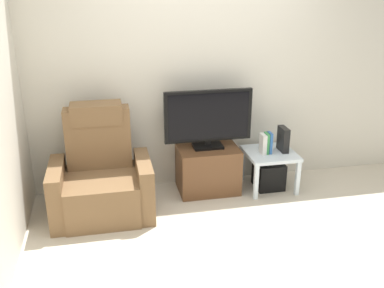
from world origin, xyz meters
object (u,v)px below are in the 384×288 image
Objects in this scene: recliner_armchair at (101,178)px; book_leftmost at (263,144)px; book_middle at (266,143)px; side_table at (270,157)px; television at (208,118)px; book_rightmost at (270,143)px; subwoofer_box at (269,175)px; game_console at (283,139)px; tv_stand at (208,169)px.

book_leftmost is at bearing -5.33° from recliner_armchair.
book_middle is (1.78, 0.15, 0.17)m from recliner_armchair.
book_leftmost reaches higher than side_table.
recliner_armchair is at bearing -175.01° from book_leftmost.
television reaches higher than book_leftmost.
book_rightmost is (-0.02, -0.02, 0.18)m from side_table.
book_middle is at bearing -9.99° from television.
side_table is 1.79× the size of subwoofer_box.
television is 4.09× the size of book_middle.
recliner_armchair reaches higher than book_leftmost.
recliner_armchair reaches higher than side_table.
book_rightmost is at bearing -139.56° from subwoofer_box.
television is at bearing 169.36° from book_leftmost.
side_table is (0.69, -0.09, -0.48)m from television.
book_rightmost reaches higher than book_middle.
book_rightmost is (0.04, 0.00, 0.00)m from book_middle.
side_table is 1.99× the size of game_console.
subwoofer_box is (1.85, 0.17, -0.22)m from recliner_armchair.
television is 0.88m from game_console.
game_console reaches higher than book_rightmost.
television is at bearing 172.50° from side_table.
book_middle is 0.04m from book_rightmost.
television is 1.75× the size of side_table.
television is 0.98m from subwoofer_box.
game_console is (0.24, 0.03, 0.03)m from book_leftmost.
tv_stand is at bearing 174.08° from side_table.
book_leftmost reaches higher than subwoofer_box.
television is 0.88× the size of recliner_armchair.
book_leftmost is 0.25m from game_console.
television is 0.70m from book_middle.
tv_stand is 0.69× the size of television.
book_middle reaches higher than subwoofer_box.
recliner_armchair reaches higher than book_middle.
side_table is at bearing -176.05° from game_console.
game_console is (0.15, 0.01, 0.20)m from side_table.
game_console is at bearing -5.09° from recliner_armchair.
book_middle is (-0.06, -0.02, 0.18)m from side_table.
book_rightmost is (0.08, 0.00, 0.01)m from book_leftmost.
television reaches higher than tv_stand.
book_middle reaches higher than tv_stand.
television is at bearing 172.50° from subwoofer_box.
television is 3.13× the size of subwoofer_box.
tv_stand reaches higher than subwoofer_box.
subwoofer_box is at bearing 40.44° from book_rightmost.
recliner_armchair is at bearing -175.22° from book_rightmost.
book_leftmost is at bearing 180.00° from book_middle.
recliner_armchair is at bearing -167.16° from television.
book_rightmost is at bearing -169.90° from game_console.
subwoofer_box is 0.40m from book_leftmost.
book_rightmost is at bearing -139.56° from side_table.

